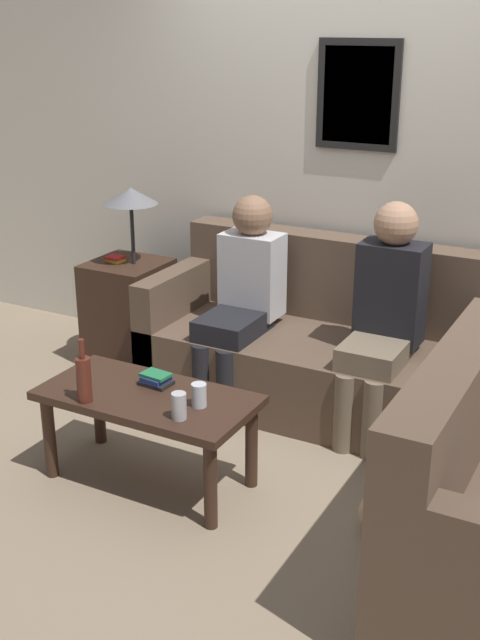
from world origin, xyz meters
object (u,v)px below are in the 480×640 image
drinking_glass (199,395)px  person_left (243,292)px  coffee_table (148,408)px  couch_main (320,350)px  wine_bottle (84,378)px  teddy_bear (379,507)px  person_right (384,312)px

drinking_glass → person_left: bearing=107.7°
coffee_table → couch_main: bearing=72.5°
couch_main → person_left: (-0.43, -0.14, 0.33)m
coffee_table → person_left: 1.08m
wine_bottle → teddy_bear: bearing=13.9°
coffee_table → drinking_glass: (0.28, 0.01, 0.13)m
drinking_glass → coffee_table: bearing=-178.8°
drinking_glass → couch_main: bearing=85.4°
wine_bottle → person_right: bearing=50.9°
coffee_table → wine_bottle: bearing=-136.5°
wine_bottle → teddy_bear: (1.31, 0.32, -0.46)m
coffee_table → teddy_bear: (1.11, 0.13, -0.27)m
wine_bottle → drinking_glass: (0.48, 0.20, -0.06)m
couch_main → wine_bottle: (-0.58, -1.38, 0.26)m
couch_main → teddy_bear: (0.73, -1.06, -0.20)m
person_left → drinking_glass: bearing=-72.3°
coffee_table → drinking_glass: 0.31m
coffee_table → person_right: person_right is taller
drinking_glass → person_left: 1.10m
drinking_glass → person_right: person_right is taller
wine_bottle → drinking_glass: 0.53m
coffee_table → wine_bottle: wine_bottle is taller
couch_main → person_left: 0.56m
person_left → wine_bottle: bearing=-97.0°
wine_bottle → person_left: bearing=83.0°
couch_main → coffee_table: couch_main is taller
person_right → teddy_bear: person_right is taller
drinking_glass → teddy_bear: (0.83, 0.12, -0.40)m
coffee_table → person_left: (-0.05, 1.04, 0.25)m
person_right → teddy_bear: bearing=-70.5°
teddy_bear → coffee_table: bearing=-173.4°
wine_bottle → person_left: person_left is taller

